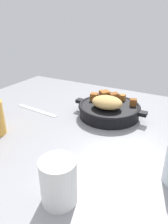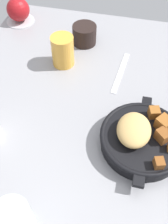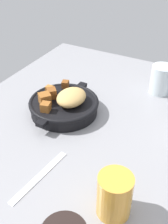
% 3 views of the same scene
% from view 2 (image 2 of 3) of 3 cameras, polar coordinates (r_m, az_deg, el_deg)
% --- Properties ---
extents(ground_plane, '(1.00, 0.83, 0.02)m').
position_cam_2_polar(ground_plane, '(0.68, 1.96, -2.51)').
color(ground_plane, gray).
extents(cast_iron_skillet, '(0.25, 0.20, 0.08)m').
position_cam_2_polar(cast_iron_skillet, '(0.62, 12.79, -5.66)').
color(cast_iron_skillet, black).
rests_on(cast_iron_skillet, ground_plane).
extents(saucer_plate, '(0.10, 0.10, 0.01)m').
position_cam_2_polar(saucer_plate, '(1.03, -13.95, 19.17)').
color(saucer_plate, '#B7BABF').
rests_on(saucer_plate, ground_plane).
extents(red_apple, '(0.08, 0.08, 0.08)m').
position_cam_2_polar(red_apple, '(1.01, -14.46, 21.23)').
color(red_apple, maroon).
rests_on(red_apple, saucer_plate).
extents(butter_knife, '(0.18, 0.03, 0.00)m').
position_cam_2_polar(butter_knife, '(0.80, 8.16, 8.78)').
color(butter_knife, silver).
rests_on(butter_knife, ground_plane).
extents(juice_glass_amber, '(0.07, 0.07, 0.10)m').
position_cam_2_polar(juice_glass_amber, '(0.79, -4.76, 13.40)').
color(juice_glass_amber, gold).
rests_on(juice_glass_amber, ground_plane).
extents(water_glass_tall, '(0.07, 0.07, 0.09)m').
position_cam_2_polar(water_glass_tall, '(0.53, -15.11, -22.43)').
color(water_glass_tall, silver).
rests_on(water_glass_tall, ground_plane).
extents(coffee_mug_dark, '(0.08, 0.08, 0.06)m').
position_cam_2_polar(coffee_mug_dark, '(0.88, 0.09, 16.86)').
color(coffee_mug_dark, black).
rests_on(coffee_mug_dark, ground_plane).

